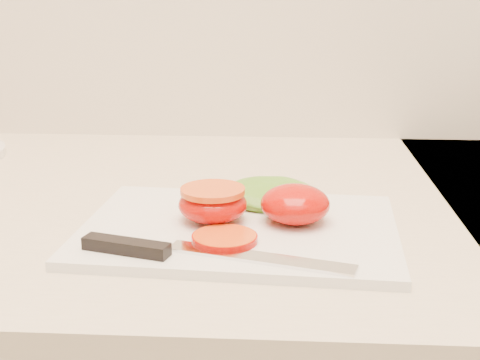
{
  "coord_description": "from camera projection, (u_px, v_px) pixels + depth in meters",
  "views": [
    {
      "loc": [
        -0.03,
        0.92,
        1.18
      ],
      "look_at": [
        -0.07,
        1.57,
        0.99
      ],
      "focal_mm": 50.0,
      "sensor_mm": 36.0,
      "label": 1
    }
  ],
  "objects": [
    {
      "name": "lettuce_leaf_0",
      "position": [
        271.0,
        194.0,
        0.74
      ],
      "size": [
        0.11,
        0.08,
        0.02
      ],
      "primitive_type": "ellipsoid",
      "rotation": [
        0.0,
        0.0,
        0.06
      ],
      "color": "#5E9D29",
      "rests_on": "cutting_board"
    },
    {
      "name": "cutting_board",
      "position": [
        239.0,
        230.0,
        0.68
      ],
      "size": [
        0.33,
        0.25,
        0.01
      ],
      "primitive_type": "cube",
      "rotation": [
        0.0,
        0.0,
        -0.07
      ],
      "color": "white",
      "rests_on": "counter"
    },
    {
      "name": "knife",
      "position": [
        178.0,
        251.0,
        0.61
      ],
      "size": [
        0.25,
        0.07,
        0.01
      ],
      "rotation": [
        0.0,
        0.0,
        -0.28
      ],
      "color": "silver",
      "rests_on": "cutting_board"
    },
    {
      "name": "tomato_half_cut",
      "position": [
        213.0,
        203.0,
        0.69
      ],
      "size": [
        0.07,
        0.07,
        0.04
      ],
      "color": "red",
      "rests_on": "cutting_board"
    },
    {
      "name": "tomato_half_dome",
      "position": [
        295.0,
        204.0,
        0.68
      ],
      "size": [
        0.07,
        0.07,
        0.04
      ],
      "primitive_type": "ellipsoid",
      "color": "red",
      "rests_on": "cutting_board"
    },
    {
      "name": "tomato_slice_0",
      "position": [
        225.0,
        238.0,
        0.64
      ],
      "size": [
        0.06,
        0.06,
        0.01
      ],
      "primitive_type": "cylinder",
      "color": "#E25115",
      "rests_on": "cutting_board"
    }
  ]
}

